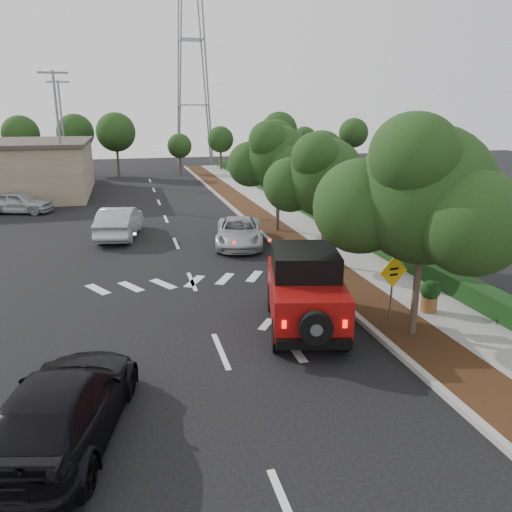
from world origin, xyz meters
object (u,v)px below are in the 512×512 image
object	(u,v)px
red_jeep	(305,288)
black_suv_oncoming	(62,407)
speed_hump_sign	(393,280)
silver_suv_ahead	(239,232)

from	to	relation	value
red_jeep	black_suv_oncoming	world-z (taller)	red_jeep
black_suv_oncoming	speed_hump_sign	bearing A→B (deg)	-145.22
red_jeep	speed_hump_sign	xyz separation A→B (m)	(2.61, -0.58, 0.23)
red_jeep	silver_suv_ahead	world-z (taller)	red_jeep
silver_suv_ahead	speed_hump_sign	bearing A→B (deg)	-64.29
red_jeep	black_suv_oncoming	bearing A→B (deg)	-134.38
silver_suv_ahead	red_jeep	bearing A→B (deg)	-78.50
red_jeep	black_suv_oncoming	size ratio (longest dim) A/B	0.95
red_jeep	speed_hump_sign	bearing A→B (deg)	1.04
silver_suv_ahead	black_suv_oncoming	size ratio (longest dim) A/B	0.92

